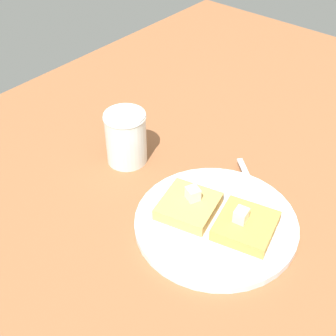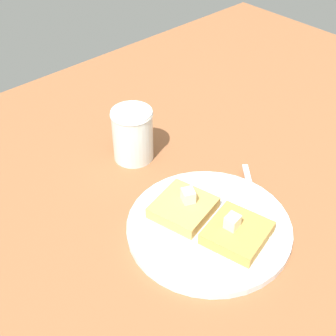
# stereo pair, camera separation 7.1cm
# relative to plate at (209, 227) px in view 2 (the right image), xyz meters

# --- Properties ---
(table_surface) EXTENTS (1.30, 1.30, 0.02)m
(table_surface) POSITION_rel_plate_xyz_m (-0.09, -0.08, -0.02)
(table_surface) COLOR #935935
(table_surface) RESTS_ON ground
(plate) EXTENTS (0.24, 0.24, 0.01)m
(plate) POSITION_rel_plate_xyz_m (0.00, 0.00, 0.00)
(plate) COLOR white
(plate) RESTS_ON table_surface
(toast_slice_left) EXTENTS (0.09, 0.10, 0.02)m
(toast_slice_left) POSITION_rel_plate_xyz_m (-0.04, -0.01, 0.01)
(toast_slice_left) COLOR #C59344
(toast_slice_left) RESTS_ON plate
(toast_slice_middle) EXTENTS (0.09, 0.10, 0.02)m
(toast_slice_middle) POSITION_rel_plate_xyz_m (0.04, 0.01, 0.01)
(toast_slice_middle) COLOR tan
(toast_slice_middle) RESTS_ON plate
(butter_pat_primary) EXTENTS (0.02, 0.02, 0.02)m
(butter_pat_primary) POSITION_rel_plate_xyz_m (-0.04, -0.01, 0.03)
(butter_pat_primary) COLOR #F9EDC4
(butter_pat_primary) RESTS_ON toast_slice_left
(butter_pat_secondary) EXTENTS (0.02, 0.02, 0.02)m
(butter_pat_secondary) POSITION_rel_plate_xyz_m (0.04, 0.00, 0.03)
(butter_pat_secondary) COLOR #F6EDCA
(butter_pat_secondary) RESTS_ON toast_slice_middle
(fork) EXTENTS (0.13, 0.11, 0.00)m
(fork) POSITION_rel_plate_xyz_m (-0.02, -0.08, 0.01)
(fork) COLOR silver
(fork) RESTS_ON plate
(syrup_jar) EXTENTS (0.07, 0.07, 0.09)m
(syrup_jar) POSITION_rel_plate_xyz_m (0.21, -0.03, 0.04)
(syrup_jar) COLOR #4B1A07
(syrup_jar) RESTS_ON table_surface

